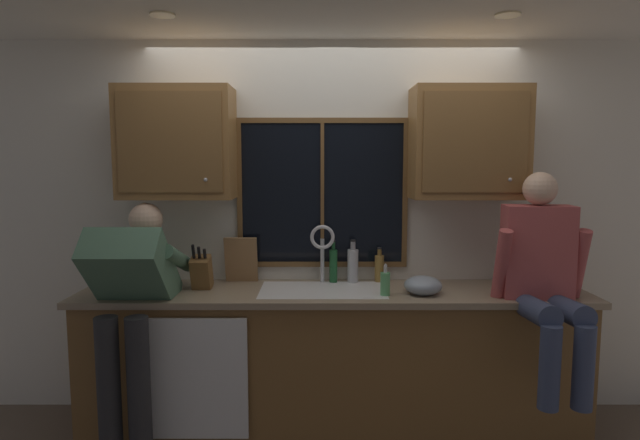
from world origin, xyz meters
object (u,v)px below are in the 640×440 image
cutting_board (242,260)px  bottle_amber_small (354,265)px  person_standing (134,299)px  person_sitting_on_counter (545,271)px  knife_block (203,273)px  bottle_green_glass (381,268)px  soap_dispenser (386,283)px  mixing_bowl (424,286)px  bottle_tall_clear (335,265)px

cutting_board → bottle_amber_small: bearing=-0.4°
person_standing → person_sitting_on_counter: person_sitting_on_counter is taller
knife_block → person_sitting_on_counter: bearing=-8.0°
person_sitting_on_counter → bottle_green_glass: person_sitting_on_counter is taller
knife_block → soap_dispenser: size_ratio=1.62×
knife_block → cutting_board: (0.23, 0.20, 0.05)m
person_sitting_on_counter → cutting_board: bearing=165.3°
soap_dispenser → person_sitting_on_counter: bearing=-8.5°
soap_dispenser → bottle_green_glass: size_ratio=0.83×
mixing_bowl → bottle_green_glass: bearing=125.5°
person_sitting_on_counter → bottle_tall_clear: person_sitting_on_counter is taller
person_standing → soap_dispenser: size_ratio=7.44×
knife_block → mixing_bowl: size_ratio=1.37×
bottle_green_glass → mixing_bowl: bearing=-54.5°
person_sitting_on_counter → knife_block: (-2.08, 0.29, -0.08)m
knife_block → bottle_green_glass: size_ratio=1.35×
knife_block → person_standing: bearing=-138.9°
mixing_bowl → bottle_tall_clear: bottle_tall_clear is taller
knife_block → mixing_bowl: 1.41m
soap_dispenser → cutting_board: bearing=159.5°
cutting_board → soap_dispenser: cutting_board is taller
person_sitting_on_counter → person_standing: bearing=-179.8°
person_sitting_on_counter → soap_dispenser: size_ratio=6.33×
person_standing → person_sitting_on_counter: (2.42, 0.01, 0.17)m
person_standing → person_sitting_on_counter: bearing=0.2°
bottle_green_glass → bottle_tall_clear: bearing=-176.1°
person_standing → soap_dispenser: person_standing is taller
person_sitting_on_counter → knife_block: size_ratio=3.92×
soap_dispenser → bottle_tall_clear: bearing=131.8°
bottle_green_glass → bottle_tall_clear: bottle_tall_clear is taller
knife_block → cutting_board: size_ratio=1.01×
soap_dispenser → bottle_amber_small: 0.39m
bottle_amber_small → soap_dispenser: bearing=-62.8°
bottle_amber_small → bottle_tall_clear: bearing=179.6°
bottle_tall_clear → bottle_amber_small: 0.13m
person_sitting_on_counter → bottle_tall_clear: size_ratio=4.31×
person_sitting_on_counter → mixing_bowl: 0.71m
bottle_green_glass → cutting_board: bearing=-179.0°
soap_dispenser → knife_block: bearing=172.4°
person_standing → knife_block: 0.46m
person_sitting_on_counter → bottle_green_glass: 1.04m
person_standing → bottle_green_glass: (1.51, 0.51, 0.09)m
bottle_amber_small → bottle_green_glass: bearing=7.0°
mixing_bowl → bottle_green_glass: size_ratio=0.99×
mixing_bowl → soap_dispenser: size_ratio=1.18×
person_sitting_on_counter → bottle_green_glass: bearing=150.9°
person_sitting_on_counter → mixing_bowl: person_sitting_on_counter is taller
person_standing → knife_block: person_standing is taller
knife_block → soap_dispenser: knife_block is taller
person_standing → bottle_tall_clear: person_standing is taller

